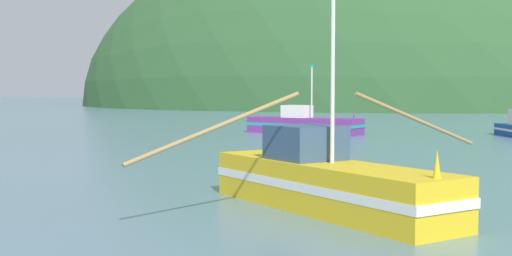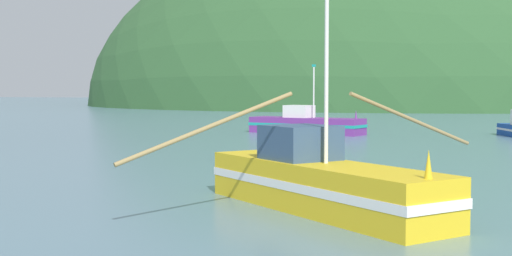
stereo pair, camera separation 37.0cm
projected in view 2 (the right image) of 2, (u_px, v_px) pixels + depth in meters
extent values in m
ellipsoid|color=#2D562D|center=(380.00, 105.00, 160.61)|extent=(145.00, 116.00, 86.92)
ellipsoid|color=#386633|center=(386.00, 101.00, 229.99)|extent=(208.17, 166.53, 104.51)
cube|color=#6B2D84|center=(306.00, 126.00, 54.56)|extent=(10.07, 5.13, 1.32)
cube|color=teal|center=(306.00, 125.00, 54.55)|extent=(10.17, 5.18, 0.24)
cone|color=#6B2D84|center=(356.00, 114.00, 52.00)|extent=(0.25, 0.25, 0.70)
cube|color=silver|center=(299.00, 111.00, 54.86)|extent=(2.56, 2.27, 1.02)
cylinder|color=silver|center=(314.00, 92.00, 54.01)|extent=(0.12, 0.12, 4.15)
cube|color=teal|center=(314.00, 66.00, 53.88)|extent=(0.35, 0.13, 0.20)
cube|color=gold|center=(321.00, 187.00, 19.46)|extent=(8.32, 7.63, 1.43)
cube|color=white|center=(321.00, 184.00, 19.45)|extent=(8.40, 7.71, 0.26)
cone|color=gold|center=(429.00, 164.00, 15.84)|extent=(0.28, 0.28, 0.70)
cube|color=#334C6B|center=(300.00, 142.00, 20.29)|extent=(2.73, 2.73, 1.05)
cylinder|color=silver|center=(326.00, 73.00, 19.08)|extent=(0.12, 0.12, 5.26)
cylinder|color=#997F4C|center=(413.00, 120.00, 21.30)|extent=(3.55, 4.05, 1.84)
cylinder|color=#997F4C|center=(210.00, 127.00, 17.40)|extent=(3.55, 4.05, 1.84)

